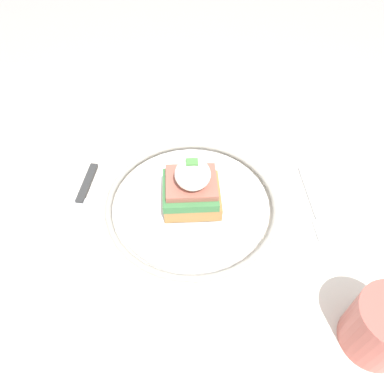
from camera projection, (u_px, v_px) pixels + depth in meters
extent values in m
plane|color=#9E9993|center=(196.00, 351.00, 1.14)|extent=(6.00, 6.00, 0.00)
cube|color=beige|center=(200.00, 208.00, 0.59)|extent=(1.02, 0.75, 0.03)
cylinder|color=beige|center=(346.00, 193.00, 1.09)|extent=(0.06, 0.06, 0.71)
cylinder|color=beige|center=(31.00, 205.00, 1.06)|extent=(0.06, 0.06, 0.71)
cylinder|color=white|center=(192.00, 205.00, 0.56)|extent=(0.23, 0.23, 0.01)
torus|color=gray|center=(192.00, 203.00, 0.56)|extent=(0.26, 0.26, 0.01)
cube|color=#9E703D|center=(192.00, 196.00, 0.55)|extent=(0.08, 0.08, 0.02)
cube|color=#38703D|center=(190.00, 189.00, 0.53)|extent=(0.08, 0.07, 0.01)
cube|color=#9E5647|center=(191.00, 182.00, 0.53)|extent=(0.07, 0.06, 0.01)
ellipsoid|color=white|center=(193.00, 174.00, 0.51)|extent=(0.05, 0.05, 0.04)
cube|color=#47843D|center=(192.00, 162.00, 0.49)|extent=(0.02, 0.01, 0.00)
cube|color=silver|center=(309.00, 192.00, 0.58)|extent=(0.01, 0.11, 0.00)
cube|color=silver|center=(323.00, 230.00, 0.54)|extent=(0.02, 0.04, 0.00)
cube|color=#2D2D2D|center=(87.00, 183.00, 0.59)|extent=(0.03, 0.08, 0.01)
cube|color=silver|center=(68.00, 231.00, 0.54)|extent=(0.04, 0.12, 0.00)
cylinder|color=#AD5147|center=(383.00, 327.00, 0.41)|extent=(0.08, 0.08, 0.08)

